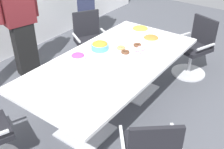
% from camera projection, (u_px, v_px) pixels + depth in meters
% --- Properties ---
extents(ground_plane, '(10.00, 10.00, 0.01)m').
position_uv_depth(ground_plane, '(112.00, 109.00, 3.75)').
color(ground_plane, '#4C4F56').
extents(conference_table, '(2.40, 1.20, 0.75)m').
position_uv_depth(conference_table, '(112.00, 69.00, 3.42)').
color(conference_table, white).
rests_on(conference_table, ground).
extents(office_chair_0, '(0.70, 0.70, 0.91)m').
position_uv_depth(office_chair_0, '(194.00, 50.00, 4.35)').
color(office_chair_0, silver).
rests_on(office_chair_0, ground).
extents(office_chair_1, '(0.74, 0.74, 0.91)m').
position_uv_depth(office_chair_1, '(90.00, 44.00, 4.55)').
color(office_chair_1, silver).
rests_on(office_chair_1, ground).
extents(person_standing_1, '(0.61, 0.32, 1.76)m').
position_uv_depth(person_standing_1, '(20.00, 19.00, 4.08)').
color(person_standing_1, black).
rests_on(person_standing_1, ground).
extents(snack_bowl_chips_yellow, '(0.25, 0.25, 0.09)m').
position_uv_depth(snack_bowl_chips_yellow, '(140.00, 30.00, 4.06)').
color(snack_bowl_chips_yellow, white).
rests_on(snack_bowl_chips_yellow, conference_table).
extents(snack_bowl_chips_orange, '(0.23, 0.23, 0.11)m').
position_uv_depth(snack_bowl_chips_orange, '(100.00, 46.00, 3.58)').
color(snack_bowl_chips_orange, '#4C9EC6').
rests_on(snack_bowl_chips_orange, conference_table).
extents(snack_bowl_candy_mix, '(0.18, 0.18, 0.09)m').
position_uv_depth(snack_bowl_candy_mix, '(78.00, 57.00, 3.35)').
color(snack_bowl_candy_mix, white).
rests_on(snack_bowl_candy_mix, conference_table).
extents(snack_bowl_pretzels, '(0.23, 0.23, 0.09)m').
position_uv_depth(snack_bowl_pretzels, '(151.00, 39.00, 3.77)').
color(snack_bowl_pretzels, white).
rests_on(snack_bowl_pretzels, conference_table).
extents(donut_platter, '(0.37, 0.36, 0.04)m').
position_uv_depth(donut_platter, '(131.00, 49.00, 3.58)').
color(donut_platter, white).
rests_on(donut_platter, conference_table).
extents(plate_stack, '(0.22, 0.22, 0.04)m').
position_uv_depth(plate_stack, '(103.00, 68.00, 3.16)').
color(plate_stack, white).
rests_on(plate_stack, conference_table).
extents(napkin_pile, '(0.17, 0.17, 0.07)m').
position_uv_depth(napkin_pile, '(88.00, 87.00, 2.81)').
color(napkin_pile, white).
rests_on(napkin_pile, conference_table).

